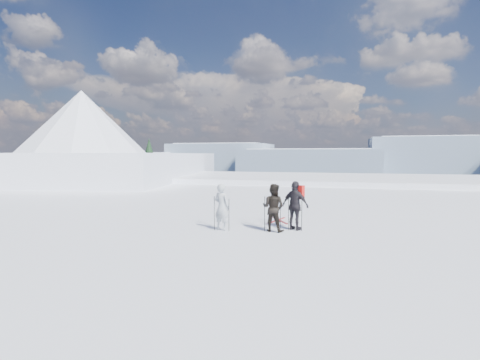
{
  "coord_description": "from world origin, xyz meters",
  "views": [
    {
      "loc": [
        1.51,
        -11.34,
        2.92
      ],
      "look_at": [
        -2.53,
        3.0,
        1.88
      ],
      "focal_mm": 28.0,
      "sensor_mm": 36.0,
      "label": 1
    }
  ],
  "objects_px": {
    "skier_grey": "(222,207)",
    "skis_loose": "(278,220)",
    "skier_dark": "(273,208)",
    "skier_pack": "(295,206)"
  },
  "relations": [
    {
      "from": "skier_pack",
      "to": "skis_loose",
      "type": "relative_size",
      "value": 1.13
    },
    {
      "from": "skier_dark",
      "to": "skier_pack",
      "type": "relative_size",
      "value": 0.96
    },
    {
      "from": "skier_dark",
      "to": "skis_loose",
      "type": "bearing_deg",
      "value": -73.55
    },
    {
      "from": "skier_pack",
      "to": "skis_loose",
      "type": "height_order",
      "value": "skier_pack"
    },
    {
      "from": "skier_dark",
      "to": "skier_pack",
      "type": "height_order",
      "value": "skier_pack"
    },
    {
      "from": "skier_dark",
      "to": "skis_loose",
      "type": "height_order",
      "value": "skier_dark"
    },
    {
      "from": "skier_pack",
      "to": "skier_dark",
      "type": "bearing_deg",
      "value": 54.11
    },
    {
      "from": "skier_grey",
      "to": "skier_dark",
      "type": "height_order",
      "value": "skier_dark"
    },
    {
      "from": "skier_grey",
      "to": "skis_loose",
      "type": "bearing_deg",
      "value": -105.27
    },
    {
      "from": "skier_grey",
      "to": "skier_pack",
      "type": "bearing_deg",
      "value": -145.26
    }
  ]
}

